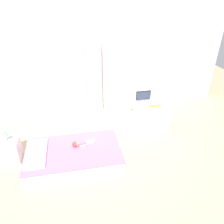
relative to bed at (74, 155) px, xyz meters
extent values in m
cube|color=tan|center=(0.44, 0.27, -0.13)|extent=(10.00, 10.00, 0.02)
cube|color=silver|center=(0.44, 1.85, 1.23)|extent=(6.40, 0.05, 2.70)
cube|color=white|center=(0.00, 0.00, -0.06)|extent=(1.58, 0.94, 0.11)
cube|color=silver|center=(0.00, 0.00, 0.05)|extent=(1.54, 0.90, 0.12)
cube|color=pink|center=(0.00, 0.00, 0.11)|extent=(1.57, 0.93, 0.02)
cube|color=silver|center=(-0.59, 0.00, 0.14)|extent=(0.32, 0.67, 0.05)
cube|color=#D6668E|center=(0.15, 0.11, 0.15)|extent=(0.14, 0.11, 0.06)
cube|color=#DBB293|center=(0.29, 0.16, 0.14)|extent=(0.16, 0.07, 0.04)
cube|color=#DBB293|center=(0.29, 0.12, 0.14)|extent=(0.16, 0.07, 0.04)
cube|color=#DBB293|center=(0.14, 0.16, 0.13)|extent=(0.10, 0.05, 0.03)
cube|color=#DBB293|center=(0.16, 0.06, 0.13)|extent=(0.10, 0.05, 0.03)
sphere|color=#DBB293|center=(0.04, 0.08, 0.17)|extent=(0.09, 0.09, 0.09)
sphere|color=#9E3D2D|center=(0.03, 0.08, 0.17)|extent=(0.10, 0.10, 0.10)
cube|color=silver|center=(-1.05, 0.23, 0.08)|extent=(0.32, 0.32, 0.40)
cylinder|color=#B7B2AD|center=(-1.05, 0.23, 0.29)|extent=(0.08, 0.08, 0.01)
cylinder|color=#B7B2AD|center=(-1.05, 0.23, 0.34)|extent=(0.02, 0.02, 0.10)
cone|color=#7AB2E0|center=(-1.05, 0.23, 0.46)|extent=(0.10, 0.10, 0.13)
cube|color=#EFADCC|center=(0.40, 1.69, 0.73)|extent=(0.68, 0.23, 1.69)
cube|color=#D298B3|center=(0.23, 1.56, 0.77)|extent=(0.32, 0.02, 1.39)
cube|color=#D298B3|center=(0.57, 1.56, 0.77)|extent=(0.32, 0.02, 1.39)
sphere|color=gold|center=(0.36, 1.54, 0.73)|extent=(0.02, 0.02, 0.02)
sphere|color=gold|center=(0.44, 1.54, 0.73)|extent=(0.02, 0.02, 0.02)
cube|color=silver|center=(1.54, 0.83, 0.14)|extent=(0.91, 0.54, 0.51)
cylinder|color=#99999E|center=(1.48, 0.92, 0.39)|extent=(0.10, 0.10, 0.01)
cylinder|color=#99999E|center=(1.48, 0.92, 0.42)|extent=(0.02, 0.02, 0.05)
cube|color=black|center=(1.48, 0.92, 0.54)|extent=(0.31, 0.02, 0.19)
cube|color=#28334C|center=(1.48, 0.91, 0.54)|extent=(0.29, 0.01, 0.17)
cube|color=#8E6642|center=(1.17, 0.66, 0.40)|extent=(0.11, 0.01, 0.01)
cube|color=#8E6642|center=(1.17, 0.63, 0.40)|extent=(0.11, 0.01, 0.01)
cube|color=white|center=(1.17, 0.65, 0.45)|extent=(0.07, 0.03, 0.04)
cylinder|color=white|center=(1.20, 0.66, 0.41)|extent=(0.01, 0.01, 0.03)
cylinder|color=white|center=(1.20, 0.64, 0.41)|extent=(0.01, 0.01, 0.03)
cylinder|color=white|center=(1.14, 0.66, 0.41)|extent=(0.01, 0.01, 0.03)
cylinder|color=white|center=(1.14, 0.64, 0.41)|extent=(0.01, 0.01, 0.03)
cylinder|color=white|center=(1.20, 0.65, 0.48)|extent=(0.02, 0.02, 0.02)
sphere|color=white|center=(1.20, 0.65, 0.50)|extent=(0.04, 0.04, 0.04)
cube|color=orange|center=(1.61, 0.71, 0.40)|extent=(0.13, 0.10, 0.01)
cube|color=gold|center=(1.74, 0.71, 0.39)|extent=(0.11, 0.09, 0.01)
camera|label=1|loc=(0.11, -2.80, 2.47)|focal=34.35mm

